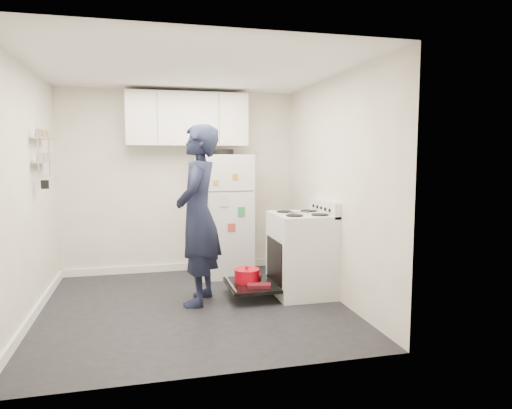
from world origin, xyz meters
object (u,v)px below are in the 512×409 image
object	(u,v)px
open_oven_door	(249,280)
refrigerator	(223,215)
person	(198,215)
electric_range	(300,255)

from	to	relation	value
open_oven_door	refrigerator	distance (m)	1.24
person	open_oven_door	bearing A→B (deg)	117.04
electric_range	open_oven_door	world-z (taller)	electric_range
electric_range	refrigerator	distance (m)	1.36
electric_range	open_oven_door	xyz separation A→B (m)	(-0.60, 0.04, -0.28)
electric_range	person	bearing A→B (deg)	-178.20
refrigerator	person	distance (m)	1.24
refrigerator	person	size ratio (longest dim) A/B	0.87
electric_range	open_oven_door	distance (m)	0.67
refrigerator	electric_range	bearing A→B (deg)	-56.64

